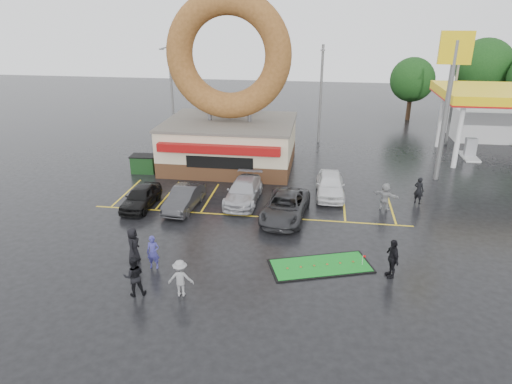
# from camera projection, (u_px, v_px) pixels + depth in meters

# --- Properties ---
(ground) EXTENTS (120.00, 120.00, 0.00)m
(ground) POSITION_uv_depth(u_px,v_px,m) (237.00, 242.00, 25.24)
(ground) COLOR black
(ground) RESTS_ON ground
(donut_shop) EXTENTS (10.20, 8.70, 13.50)m
(donut_shop) POSITION_uv_depth(u_px,v_px,m) (229.00, 111.00, 35.86)
(donut_shop) COLOR #472B19
(donut_shop) RESTS_ON ground
(gas_station) EXTENTS (12.30, 13.65, 5.90)m
(gas_station) POSITION_uv_depth(u_px,v_px,m) (502.00, 109.00, 40.33)
(gas_station) COLOR silver
(gas_station) RESTS_ON ground
(shell_sign) EXTENTS (2.20, 0.36, 10.60)m
(shell_sign) POSITION_uv_depth(u_px,v_px,m) (451.00, 80.00, 31.70)
(shell_sign) COLOR slate
(shell_sign) RESTS_ON ground
(streetlight_left) EXTENTS (0.40, 2.21, 9.00)m
(streetlight_left) POSITION_uv_depth(u_px,v_px,m) (171.00, 90.00, 43.06)
(streetlight_left) COLOR slate
(streetlight_left) RESTS_ON ground
(streetlight_mid) EXTENTS (0.40, 2.21, 9.00)m
(streetlight_mid) POSITION_uv_depth(u_px,v_px,m) (321.00, 92.00, 42.07)
(streetlight_mid) COLOR slate
(streetlight_mid) RESTS_ON ground
(streetlight_right) EXTENTS (0.40, 2.21, 9.00)m
(streetlight_right) POSITION_uv_depth(u_px,v_px,m) (454.00, 94.00, 41.36)
(streetlight_right) COLOR slate
(streetlight_right) RESTS_ON ground
(tree_far_c) EXTENTS (6.30, 6.30, 9.00)m
(tree_far_c) POSITION_uv_depth(u_px,v_px,m) (484.00, 67.00, 51.23)
(tree_far_c) COLOR #332114
(tree_far_c) RESTS_ON ground
(tree_far_d) EXTENTS (4.90, 4.90, 7.00)m
(tree_far_d) POSITION_uv_depth(u_px,v_px,m) (412.00, 80.00, 50.97)
(tree_far_d) COLOR #332114
(tree_far_d) RESTS_ON ground
(car_black) EXTENTS (1.73, 4.13, 1.40)m
(car_black) POSITION_uv_depth(u_px,v_px,m) (141.00, 197.00, 29.37)
(car_black) COLOR black
(car_black) RESTS_ON ground
(car_dgrey) EXTENTS (1.84, 4.41, 1.42)m
(car_dgrey) POSITION_uv_depth(u_px,v_px,m) (184.00, 198.00, 29.15)
(car_dgrey) COLOR #2B2B2D
(car_dgrey) RESTS_ON ground
(car_silver) EXTENTS (2.18, 5.09, 1.46)m
(car_silver) POSITION_uv_depth(u_px,v_px,m) (244.00, 191.00, 30.21)
(car_silver) COLOR #A7A6AB
(car_silver) RESTS_ON ground
(car_grey) EXTENTS (3.01, 5.58, 1.49)m
(car_grey) POSITION_uv_depth(u_px,v_px,m) (285.00, 207.00, 27.85)
(car_grey) COLOR #2B2B2E
(car_grey) RESTS_ON ground
(car_white) EXTENTS (1.99, 4.69, 1.58)m
(car_white) POSITION_uv_depth(u_px,v_px,m) (330.00, 185.00, 31.15)
(car_white) COLOR silver
(car_white) RESTS_ON ground
(person_blue) EXTENTS (0.67, 0.47, 1.73)m
(person_blue) POSITION_uv_depth(u_px,v_px,m) (153.00, 252.00, 22.40)
(person_blue) COLOR navy
(person_blue) RESTS_ON ground
(person_blackjkt) EXTENTS (1.14, 1.03, 1.91)m
(person_blackjkt) POSITION_uv_depth(u_px,v_px,m) (134.00, 276.00, 20.25)
(person_blackjkt) COLOR black
(person_blackjkt) RESTS_ON ground
(person_hoodie) EXTENTS (1.22, 0.81, 1.76)m
(person_hoodie) POSITION_uv_depth(u_px,v_px,m) (181.00, 278.00, 20.22)
(person_hoodie) COLOR gray
(person_hoodie) RESTS_ON ground
(person_bystander) EXTENTS (0.70, 0.98, 1.87)m
(person_bystander) POSITION_uv_depth(u_px,v_px,m) (133.00, 245.00, 22.94)
(person_bystander) COLOR black
(person_bystander) RESTS_ON ground
(person_cameraman) EXTENTS (0.78, 1.24, 1.96)m
(person_cameraman) POSITION_uv_depth(u_px,v_px,m) (392.00, 258.00, 21.65)
(person_cameraman) COLOR black
(person_cameraman) RESTS_ON ground
(person_walker_near) EXTENTS (1.71, 1.24, 1.79)m
(person_walker_near) POSITION_uv_depth(u_px,v_px,m) (385.00, 197.00, 28.94)
(person_walker_near) COLOR #949497
(person_walker_near) RESTS_ON ground
(person_walker_far) EXTENTS (0.79, 0.74, 1.81)m
(person_walker_far) POSITION_uv_depth(u_px,v_px,m) (419.00, 190.00, 29.90)
(person_walker_far) COLOR black
(person_walker_far) RESTS_ON ground
(dumpster) EXTENTS (1.88, 1.32, 1.30)m
(dumpster) POSITION_uv_depth(u_px,v_px,m) (144.00, 164.00, 35.68)
(dumpster) COLOR #163B17
(dumpster) RESTS_ON ground
(putting_green) EXTENTS (5.45, 3.69, 0.63)m
(putting_green) POSITION_uv_depth(u_px,v_px,m) (321.00, 266.00, 22.79)
(putting_green) COLOR black
(putting_green) RESTS_ON ground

